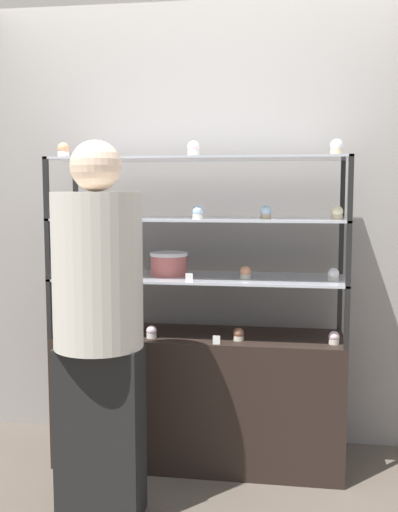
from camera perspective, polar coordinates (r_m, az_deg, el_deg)
name	(u,v)px	position (r m, az deg, el deg)	size (l,w,h in m)	color
ground_plane	(199,460)	(3.42, 0.00, -18.84)	(20.00, 20.00, 0.00)	brown
back_wall	(208,216)	(3.46, 0.91, 3.79)	(8.00, 0.05, 2.60)	gray
display_base	(199,398)	(3.28, 0.00, -13.34)	(1.50, 0.44, 0.69)	black
display_riser_lower	(199,280)	(3.13, 0.00, -2.29)	(1.50, 0.44, 0.31)	black
display_riser_middle	(199,221)	(3.10, 0.00, 3.34)	(1.50, 0.44, 0.31)	black
display_riser_upper	(199,161)	(3.10, 0.00, 9.02)	(1.50, 0.44, 0.31)	black
layer_cake_centerpiece	(169,264)	(3.16, -2.88, -0.73)	(0.20, 0.20, 0.12)	#C66660
sheet_cake_frosted	(114,211)	(3.17, -8.09, 4.28)	(0.24, 0.16, 0.07)	#DBBC84
cupcake_0	(70,327)	(3.28, -12.15, -6.61)	(0.05, 0.05, 0.06)	#CCB28C
cupcake_1	(152,332)	(3.11, -4.54, -7.23)	(0.05, 0.05, 0.06)	white
cupcake_2	(239,334)	(3.05, 3.79, -7.47)	(0.05, 0.05, 0.06)	beige
cupcake_3	(334,338)	(3.05, 12.73, -7.63)	(0.05, 0.05, 0.06)	beige
price_tag_0	(216,340)	(2.97, 1.67, -8.00)	(0.04, 0.00, 0.04)	white
cupcake_4	(69,270)	(3.22, -12.31, -1.31)	(0.06, 0.06, 0.06)	white
cupcake_5	(245,273)	(3.05, 4.45, -1.60)	(0.06, 0.06, 0.06)	beige
cupcake_6	(333,275)	(3.05, 12.69, -1.75)	(0.06, 0.06, 0.06)	beige
price_tag_1	(189,278)	(2.93, -0.95, -2.08)	(0.04, 0.00, 0.04)	white
cupcake_7	(65,212)	(3.16, -12.64, 4.13)	(0.06, 0.06, 0.07)	white
cupcake_8	(198,212)	(2.99, -0.11, 4.17)	(0.06, 0.06, 0.07)	beige
cupcake_9	(266,212)	(3.00, 6.39, 4.14)	(0.06, 0.06, 0.07)	#CCB28C
cupcake_10	(337,213)	(2.99, 13.03, 4.01)	(0.06, 0.06, 0.07)	#CCB28C
price_tag_2	(72,214)	(3.06, -12.02, 3.92)	(0.04, 0.00, 0.04)	white
cupcake_11	(63,150)	(3.17, -12.79, 9.79)	(0.06, 0.06, 0.08)	white
cupcake_12	(194,149)	(2.99, -0.53, 10.17)	(0.06, 0.06, 0.08)	beige
cupcake_13	(337,147)	(2.96, 12.97, 10.05)	(0.06, 0.06, 0.08)	#CCB28C
price_tag_3	(101,152)	(3.01, -9.29, 9.79)	(0.04, 0.00, 0.04)	white
customer_figure	(99,320)	(2.64, -9.55, -6.08)	(0.39, 0.39, 1.66)	black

